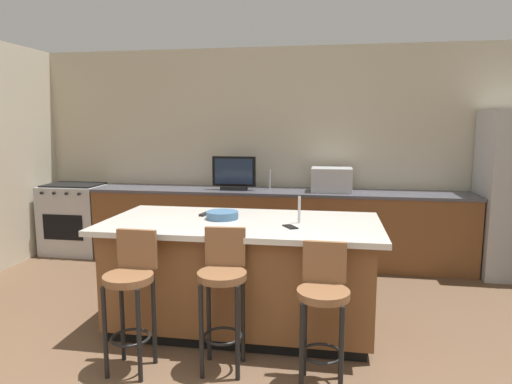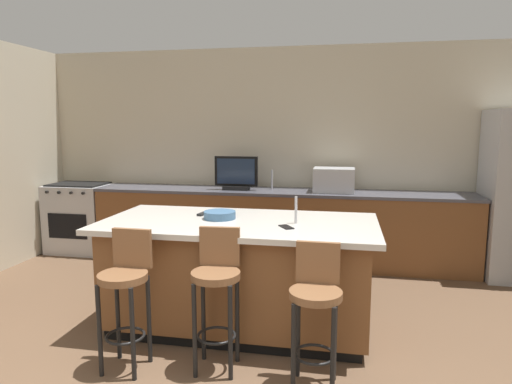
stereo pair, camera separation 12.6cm
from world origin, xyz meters
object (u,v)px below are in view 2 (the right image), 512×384
Objects in this scene: bar_stool_center at (217,286)px; fruit_bowl at (220,215)px; tv_monitor at (236,174)px; kitchen_island at (239,273)px; bar_stool_right at (316,304)px; tv_remote at (204,213)px; bar_stool_left at (126,287)px; cell_phone at (286,227)px; range_oven at (80,218)px; microwave at (334,180)px.

fruit_bowl is (-0.18, 0.72, 0.36)m from bar_stool_center.
tv_monitor is 1.80m from fruit_bowl.
kitchen_island is at bearing -75.92° from tv_monitor.
kitchen_island is 1.04m from bar_stool_right.
bar_stool_right is at bearing -31.39° from tv_remote.
tv_remote is at bearing 76.51° from bar_stool_left.
cell_phone is at bearing -13.99° from tv_remote.
range_oven is 1.73× the size of tv_monitor.
tv_remote is (-0.36, 0.86, 0.33)m from bar_stool_center.
range_oven is 6.21× the size of cell_phone.
cell_phone is (-0.31, -2.05, -0.13)m from microwave.
microwave is at bearing 2.50° from tv_monitor.
cell_phone is 0.88× the size of tv_remote.
cell_phone is (1.04, 0.62, 0.34)m from bar_stool_left.
bar_stool_right is (3.34, -2.64, 0.10)m from range_oven.
microwave is 3.20× the size of cell_phone.
tv_monitor is 0.54× the size of bar_stool_center.
tv_monitor is at bearing 114.89° from bar_stool_right.
kitchen_island is 8.40× the size of fruit_bowl.
microwave is at bearing 64.33° from bar_stool_left.
bar_stool_left is 1.32m from bar_stool_right.
bar_stool_left is at bearing -173.06° from bar_stool_center.
bar_stool_left is at bearing -93.69° from tv_monitor.
bar_stool_left is 1.04× the size of bar_stool_right.
tv_monitor is at bearing 104.08° from kitchen_island.
bar_stool_right is 1.48m from tv_remote.
tv_monitor is 2.89m from bar_stool_right.
range_oven is at bearing -179.98° from microwave.
tv_remote reaches higher than range_oven.
tv_remote is (0.26, 0.98, 0.34)m from bar_stool_left.
tv_remote is at bearing 138.54° from bar_stool_right.
microwave reaches higher than kitchen_island.
cell_phone is (0.42, 0.50, 0.33)m from bar_stool_center.
kitchen_island is at bearing -111.23° from microwave.
kitchen_island is 15.11× the size of cell_phone.
cell_phone is (0.42, -0.17, 0.45)m from kitchen_island.
bar_stool_center reaches higher than range_oven.
bar_stool_right is at bearing 1.99° from bar_stool_left.
tv_monitor is at bearing 96.65° from bar_stool_center.
bar_stool_left is at bearing -117.02° from microwave.
tv_remote is at bearing -123.16° from microwave.
bar_stool_center is 0.73m from cell_phone.
bar_stool_center is (2.65, -2.54, 0.13)m from range_oven.
tv_monitor is 0.55× the size of bar_stool_left.
fruit_bowl is at bearing -116.48° from microwave.
bar_stool_right is (-0.04, -2.65, -0.49)m from microwave.
range_oven is at bearing 142.64° from bar_stool_right.
cell_phone is at bearing -33.70° from range_oven.
bar_stool_right is (1.15, -2.59, -0.54)m from tv_monitor.
bar_stool_center is (-0.73, -2.54, -0.46)m from microwave.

